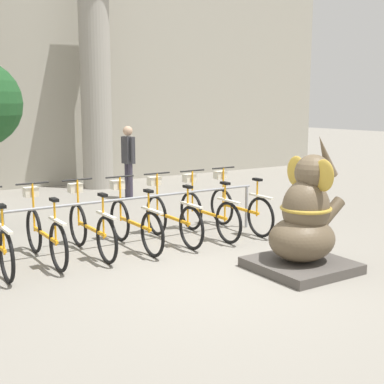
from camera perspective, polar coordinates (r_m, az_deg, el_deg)
ground_plane at (r=7.03m, az=3.27°, el=-8.87°), size 60.00×60.00×0.00m
building_facade at (r=14.54m, az=-17.51°, el=12.24°), size 20.00×0.20×6.00m
column_right at (r=14.08m, az=-10.24°, el=11.09°), size 0.97×0.97×5.16m
bike_rack at (r=8.03m, az=-11.05°, el=-1.91°), size 6.08×0.05×0.77m
bicycle_3 at (r=7.80m, az=-15.47°, el=-4.21°), size 0.48×1.77×1.07m
bicycle_4 at (r=8.02m, az=-10.79°, el=-3.65°), size 0.48×1.77×1.07m
bicycle_5 at (r=8.24m, az=-6.22°, el=-3.17°), size 0.48×1.77×1.07m
bicycle_6 at (r=8.58m, az=-2.19°, el=-2.61°), size 0.48×1.77×1.07m
bicycle_7 at (r=8.92m, az=1.67°, el=-2.13°), size 0.48×1.77×1.07m
bicycle_8 at (r=9.34m, az=5.02°, el=-1.62°), size 0.48×1.77×1.07m
elephant_statue at (r=7.24m, az=11.95°, el=-3.44°), size 1.20×1.20×1.82m
person_pedestrian at (r=12.36m, az=-6.82°, el=3.89°), size 0.22×0.47×1.68m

